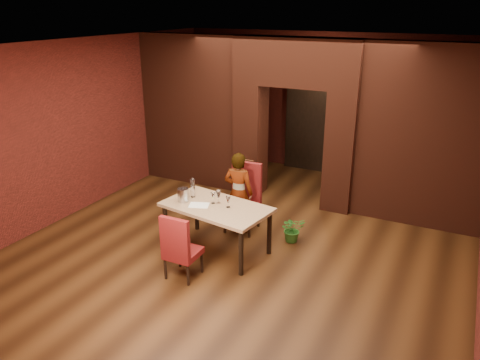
{
  "coord_description": "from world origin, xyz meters",
  "views": [
    {
      "loc": [
        3.04,
        -6.4,
        3.77
      ],
      "look_at": [
        -0.19,
        0.0,
        1.06
      ],
      "focal_mm": 35.0,
      "sensor_mm": 36.0,
      "label": 1
    }
  ],
  "objects_px": {
    "chair_far": "(242,199)",
    "wine_glass_c": "(228,202)",
    "person_seated": "(239,193)",
    "potted_plant": "(293,229)",
    "wine_glass_b": "(218,197)",
    "wine_glass_a": "(213,198)",
    "wine_bucket": "(183,195)",
    "chair_near": "(183,245)",
    "dining_table": "(217,228)",
    "water_bottle": "(193,187)"
  },
  "relations": [
    {
      "from": "dining_table",
      "to": "wine_glass_a",
      "type": "height_order",
      "value": "wine_glass_a"
    },
    {
      "from": "chair_far",
      "to": "wine_glass_a",
      "type": "relative_size",
      "value": 6.51
    },
    {
      "from": "person_seated",
      "to": "wine_glass_b",
      "type": "relative_size",
      "value": 6.82
    },
    {
      "from": "chair_near",
      "to": "wine_bucket",
      "type": "distance_m",
      "value": 1.03
    },
    {
      "from": "wine_glass_c",
      "to": "chair_far",
      "type": "bearing_deg",
      "value": 101.42
    },
    {
      "from": "wine_glass_c",
      "to": "water_bottle",
      "type": "height_order",
      "value": "water_bottle"
    },
    {
      "from": "wine_glass_a",
      "to": "wine_glass_c",
      "type": "bearing_deg",
      "value": -6.0
    },
    {
      "from": "water_bottle",
      "to": "wine_glass_c",
      "type": "bearing_deg",
      "value": -8.93
    },
    {
      "from": "potted_plant",
      "to": "wine_glass_c",
      "type": "bearing_deg",
      "value": -134.78
    },
    {
      "from": "chair_near",
      "to": "wine_bucket",
      "type": "relative_size",
      "value": 4.57
    },
    {
      "from": "wine_glass_c",
      "to": "person_seated",
      "type": "bearing_deg",
      "value": 105.04
    },
    {
      "from": "dining_table",
      "to": "potted_plant",
      "type": "relative_size",
      "value": 3.74
    },
    {
      "from": "dining_table",
      "to": "person_seated",
      "type": "bearing_deg",
      "value": 99.11
    },
    {
      "from": "chair_far",
      "to": "wine_glass_b",
      "type": "bearing_deg",
      "value": -98.08
    },
    {
      "from": "chair_far",
      "to": "wine_glass_a",
      "type": "bearing_deg",
      "value": -102.96
    },
    {
      "from": "wine_glass_a",
      "to": "wine_glass_b",
      "type": "relative_size",
      "value": 0.87
    },
    {
      "from": "wine_glass_a",
      "to": "water_bottle",
      "type": "relative_size",
      "value": 0.56
    },
    {
      "from": "dining_table",
      "to": "potted_plant",
      "type": "height_order",
      "value": "dining_table"
    },
    {
      "from": "person_seated",
      "to": "potted_plant",
      "type": "distance_m",
      "value": 1.11
    },
    {
      "from": "chair_far",
      "to": "potted_plant",
      "type": "bearing_deg",
      "value": -4.48
    },
    {
      "from": "wine_glass_c",
      "to": "potted_plant",
      "type": "bearing_deg",
      "value": 45.22
    },
    {
      "from": "dining_table",
      "to": "water_bottle",
      "type": "bearing_deg",
      "value": 173.31
    },
    {
      "from": "chair_near",
      "to": "person_seated",
      "type": "xyz_separation_m",
      "value": [
        0.05,
        1.68,
        0.21
      ]
    },
    {
      "from": "wine_glass_a",
      "to": "wine_bucket",
      "type": "relative_size",
      "value": 0.83
    },
    {
      "from": "wine_glass_a",
      "to": "chair_near",
      "type": "bearing_deg",
      "value": -88.01
    },
    {
      "from": "chair_far",
      "to": "potted_plant",
      "type": "xyz_separation_m",
      "value": [
        0.96,
        -0.01,
        -0.37
      ]
    },
    {
      "from": "wine_glass_b",
      "to": "water_bottle",
      "type": "distance_m",
      "value": 0.51
    },
    {
      "from": "dining_table",
      "to": "wine_bucket",
      "type": "bearing_deg",
      "value": -162.28
    },
    {
      "from": "person_seated",
      "to": "water_bottle",
      "type": "distance_m",
      "value": 0.86
    },
    {
      "from": "dining_table",
      "to": "wine_glass_b",
      "type": "height_order",
      "value": "wine_glass_b"
    },
    {
      "from": "wine_glass_b",
      "to": "wine_bucket",
      "type": "relative_size",
      "value": 0.96
    },
    {
      "from": "person_seated",
      "to": "wine_glass_c",
      "type": "bearing_deg",
      "value": 100.96
    },
    {
      "from": "wine_bucket",
      "to": "water_bottle",
      "type": "bearing_deg",
      "value": 80.7
    },
    {
      "from": "wine_glass_c",
      "to": "water_bottle",
      "type": "relative_size",
      "value": 0.57
    },
    {
      "from": "chair_far",
      "to": "chair_near",
      "type": "xyz_separation_m",
      "value": [
        -0.09,
        -1.73,
        -0.09
      ]
    },
    {
      "from": "dining_table",
      "to": "chair_near",
      "type": "distance_m",
      "value": 0.9
    },
    {
      "from": "dining_table",
      "to": "wine_bucket",
      "type": "xyz_separation_m",
      "value": [
        -0.56,
        -0.09,
        0.5
      ]
    },
    {
      "from": "chair_far",
      "to": "wine_bucket",
      "type": "height_order",
      "value": "chair_far"
    },
    {
      "from": "chair_far",
      "to": "wine_bucket",
      "type": "xyz_separation_m",
      "value": [
        -0.59,
        -0.93,
        0.3
      ]
    },
    {
      "from": "wine_glass_a",
      "to": "wine_glass_c",
      "type": "xyz_separation_m",
      "value": [
        0.29,
        -0.03,
        0.0
      ]
    },
    {
      "from": "wine_glass_a",
      "to": "potted_plant",
      "type": "relative_size",
      "value": 0.41
    },
    {
      "from": "chair_near",
      "to": "person_seated",
      "type": "height_order",
      "value": "person_seated"
    },
    {
      "from": "chair_far",
      "to": "wine_glass_a",
      "type": "distance_m",
      "value": 0.84
    },
    {
      "from": "chair_far",
      "to": "wine_glass_c",
      "type": "bearing_deg",
      "value": -82.52
    },
    {
      "from": "wine_glass_b",
      "to": "wine_glass_c",
      "type": "bearing_deg",
      "value": -18.84
    },
    {
      "from": "wine_bucket",
      "to": "wine_glass_a",
      "type": "bearing_deg",
      "value": 17.6
    },
    {
      "from": "water_bottle",
      "to": "potted_plant",
      "type": "height_order",
      "value": "water_bottle"
    },
    {
      "from": "person_seated",
      "to": "potted_plant",
      "type": "height_order",
      "value": "person_seated"
    },
    {
      "from": "wine_bucket",
      "to": "potted_plant",
      "type": "xyz_separation_m",
      "value": [
        1.55,
        0.92,
        -0.67
      ]
    },
    {
      "from": "water_bottle",
      "to": "potted_plant",
      "type": "bearing_deg",
      "value": 24.43
    }
  ]
}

